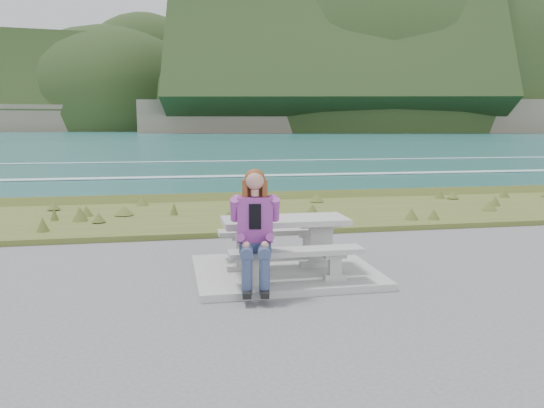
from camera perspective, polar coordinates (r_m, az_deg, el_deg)
name	(u,v)px	position (r m, az deg, el deg)	size (l,w,h in m)	color
concrete_slab	(285,272)	(7.83, 1.38, -7.28)	(2.60, 2.10, 0.10)	gray
picnic_table	(285,229)	(7.68, 1.39, -2.72)	(1.80, 0.75, 0.75)	gray
bench_landward	(296,256)	(7.06, 2.61, -5.66)	(1.80, 0.35, 0.45)	gray
bench_seaward	(275,235)	(8.40, 0.36, -3.39)	(1.80, 0.35, 0.45)	gray
grass_verge	(240,218)	(12.65, -3.48, -1.47)	(160.00, 4.50, 0.22)	#3F4F1D
shore_drop	(227,201)	(15.50, -4.89, 0.34)	(160.00, 0.80, 2.20)	#6D6252
ocean	(197,190)	(32.72, -8.08, 1.46)	(1600.00, 1600.00, 0.09)	#215D5F
headland_range	(409,116)	(448.73, 14.51, 9.13)	(729.83, 363.95, 216.90)	#6D6252
seated_woman	(255,245)	(6.77, -1.81, -4.45)	(0.54, 0.83, 1.52)	navy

